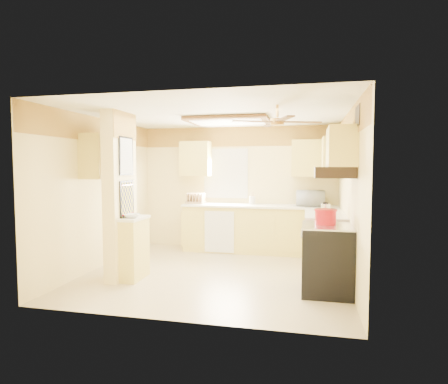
% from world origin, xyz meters
% --- Properties ---
extents(floor, '(4.00, 4.00, 0.00)m').
position_xyz_m(floor, '(0.00, 0.00, 0.00)').
color(floor, tan).
rests_on(floor, ground).
extents(ceiling, '(4.00, 4.00, 0.00)m').
position_xyz_m(ceiling, '(0.00, 0.00, 2.50)').
color(ceiling, white).
rests_on(ceiling, wall_back).
extents(wall_back, '(4.00, 0.00, 4.00)m').
position_xyz_m(wall_back, '(0.00, 1.90, 1.25)').
color(wall_back, '#FFE89B').
rests_on(wall_back, floor).
extents(wall_front, '(4.00, 0.00, 4.00)m').
position_xyz_m(wall_front, '(0.00, -1.90, 1.25)').
color(wall_front, '#FFE89B').
rests_on(wall_front, floor).
extents(wall_left, '(0.00, 3.80, 3.80)m').
position_xyz_m(wall_left, '(-2.00, 0.00, 1.25)').
color(wall_left, '#FFE89B').
rests_on(wall_left, floor).
extents(wall_right, '(0.00, 3.80, 3.80)m').
position_xyz_m(wall_right, '(2.00, 0.00, 1.25)').
color(wall_right, '#FFE89B').
rests_on(wall_right, floor).
extents(wallpaper_border, '(4.00, 0.02, 0.40)m').
position_xyz_m(wallpaper_border, '(0.00, 1.88, 2.30)').
color(wallpaper_border, '#F5C348').
rests_on(wallpaper_border, wall_back).
extents(partition_column, '(0.20, 0.70, 2.50)m').
position_xyz_m(partition_column, '(-1.35, -0.55, 1.25)').
color(partition_column, '#FFE89B').
rests_on(partition_column, floor).
extents(partition_ledge, '(0.25, 0.55, 0.90)m').
position_xyz_m(partition_ledge, '(-1.13, -0.55, 0.45)').
color(partition_ledge, '#FFEA72').
rests_on(partition_ledge, floor).
extents(ledge_top, '(0.28, 0.58, 0.04)m').
position_xyz_m(ledge_top, '(-1.13, -0.55, 0.92)').
color(ledge_top, white).
rests_on(ledge_top, partition_ledge).
extents(lower_cabinets_back, '(3.00, 0.60, 0.90)m').
position_xyz_m(lower_cabinets_back, '(0.50, 1.60, 0.45)').
color(lower_cabinets_back, '#FFEA72').
rests_on(lower_cabinets_back, floor).
extents(lower_cabinets_right, '(0.60, 1.40, 0.90)m').
position_xyz_m(lower_cabinets_right, '(1.70, 0.60, 0.45)').
color(lower_cabinets_right, '#FFEA72').
rests_on(lower_cabinets_right, floor).
extents(countertop_back, '(3.04, 0.64, 0.04)m').
position_xyz_m(countertop_back, '(0.50, 1.59, 0.92)').
color(countertop_back, white).
rests_on(countertop_back, lower_cabinets_back).
extents(countertop_right, '(0.64, 1.44, 0.04)m').
position_xyz_m(countertop_right, '(1.69, 0.60, 0.92)').
color(countertop_right, white).
rests_on(countertop_right, lower_cabinets_right).
extents(dishwasher_panel, '(0.58, 0.02, 0.80)m').
position_xyz_m(dishwasher_panel, '(-0.25, 1.29, 0.43)').
color(dishwasher_panel, white).
rests_on(dishwasher_panel, lower_cabinets_back).
extents(window, '(0.92, 0.02, 1.02)m').
position_xyz_m(window, '(-0.25, 1.89, 1.55)').
color(window, white).
rests_on(window, wall_back).
extents(upper_cab_back_left, '(0.60, 0.35, 0.70)m').
position_xyz_m(upper_cab_back_left, '(-0.85, 1.72, 1.85)').
color(upper_cab_back_left, '#FFEA72').
rests_on(upper_cab_back_left, wall_back).
extents(upper_cab_back_right, '(0.90, 0.35, 0.70)m').
position_xyz_m(upper_cab_back_right, '(1.55, 1.72, 1.85)').
color(upper_cab_back_right, '#FFEA72').
rests_on(upper_cab_back_right, wall_back).
extents(upper_cab_right, '(0.35, 1.00, 0.70)m').
position_xyz_m(upper_cab_right, '(1.82, 1.25, 1.85)').
color(upper_cab_right, '#FFEA72').
rests_on(upper_cab_right, wall_right).
extents(upper_cab_left_wall, '(0.35, 0.75, 0.70)m').
position_xyz_m(upper_cab_left_wall, '(-1.82, -0.25, 1.85)').
color(upper_cab_left_wall, '#FFEA72').
rests_on(upper_cab_left_wall, wall_left).
extents(upper_cab_over_stove, '(0.35, 0.76, 0.52)m').
position_xyz_m(upper_cab_over_stove, '(1.82, -0.55, 1.95)').
color(upper_cab_over_stove, '#FFEA72').
rests_on(upper_cab_over_stove, wall_right).
extents(stove, '(0.68, 0.77, 0.92)m').
position_xyz_m(stove, '(1.67, -0.55, 0.46)').
color(stove, black).
rests_on(stove, floor).
extents(range_hood, '(0.50, 0.76, 0.14)m').
position_xyz_m(range_hood, '(1.74, -0.55, 1.62)').
color(range_hood, black).
rests_on(range_hood, upper_cab_over_stove).
extents(poster_menu, '(0.02, 0.42, 0.57)m').
position_xyz_m(poster_menu, '(-1.24, -0.55, 1.85)').
color(poster_menu, black).
rests_on(poster_menu, partition_column).
extents(poster_nashville, '(0.02, 0.42, 0.57)m').
position_xyz_m(poster_nashville, '(-1.24, -0.55, 1.20)').
color(poster_nashville, black).
rests_on(poster_nashville, partition_column).
extents(ceiling_light_panel, '(1.35, 0.95, 0.06)m').
position_xyz_m(ceiling_light_panel, '(0.10, 0.50, 2.46)').
color(ceiling_light_panel, brown).
rests_on(ceiling_light_panel, ceiling).
extents(ceiling_fan, '(1.15, 1.15, 0.26)m').
position_xyz_m(ceiling_fan, '(1.00, -0.70, 2.29)').
color(ceiling_fan, gold).
rests_on(ceiling_fan, ceiling).
extents(vent_grate, '(0.02, 0.40, 0.25)m').
position_xyz_m(vent_grate, '(1.98, -0.90, 2.30)').
color(vent_grate, black).
rests_on(vent_grate, wall_right).
extents(microwave, '(0.53, 0.36, 0.29)m').
position_xyz_m(microwave, '(1.47, 1.64, 1.09)').
color(microwave, white).
rests_on(microwave, countertop_back).
extents(bowl, '(0.29, 0.29, 0.06)m').
position_xyz_m(bowl, '(-1.12, -0.63, 0.97)').
color(bowl, white).
rests_on(bowl, ledge_top).
extents(dutch_oven, '(0.30, 0.30, 0.20)m').
position_xyz_m(dutch_oven, '(1.65, -0.46, 1.02)').
color(dutch_oven, '#B01019').
rests_on(dutch_oven, stove).
extents(kettle, '(0.13, 0.13, 0.20)m').
position_xyz_m(kettle, '(1.68, 0.27, 1.04)').
color(kettle, silver).
rests_on(kettle, countertop_right).
extents(dish_rack, '(0.38, 0.29, 0.21)m').
position_xyz_m(dish_rack, '(-0.82, 1.61, 1.02)').
color(dish_rack, tan).
rests_on(dish_rack, countertop_back).
extents(utensil_crock, '(0.12, 0.12, 0.24)m').
position_xyz_m(utensil_crock, '(0.33, 1.70, 1.02)').
color(utensil_crock, white).
rests_on(utensil_crock, countertop_back).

